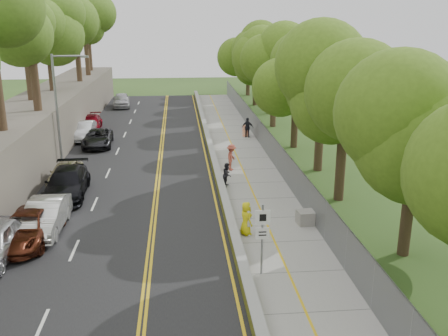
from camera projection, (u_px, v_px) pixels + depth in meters
The scene contains 25 objects.
ground at pixel (229, 245), 23.67m from camera, with size 140.00×140.00×0.00m, color #33511E.
road at pixel (137, 161), 37.49m from camera, with size 11.20×66.00×0.04m, color black.
sidewalk at pixel (242, 158), 38.19m from camera, with size 4.20×66.00×0.05m, color gray.
jersey_barrier at pixel (212, 156), 37.91m from camera, with size 0.42×66.00×0.60m, color yellow.
rock_embankment at pixel (23, 138), 36.20m from camera, with size 5.00×66.00×4.00m, color #595147.
chainlink_fence at pixel (270, 145), 38.10m from camera, with size 0.04×66.00×2.00m, color slate.
trees_embankment at pixel (16, 15), 33.80m from camera, with size 6.40×66.00×13.00m, color #517A21, non-canonical shape.
trees_fenceside at pixel (303, 65), 36.58m from camera, with size 7.00×66.00×14.00m, color #537A1D, non-canonical shape.
streetlight at pixel (60, 103), 34.76m from camera, with size 2.52×0.22×8.00m.
signpost at pixel (262, 232), 20.32m from camera, with size 0.62×0.09×3.10m.
construction_barrel at pixel (246, 131), 45.07m from camera, with size 0.62×0.62×1.02m, color #FB4603.
concrete_block at pixel (307, 217), 25.87m from camera, with size 1.06×0.79×0.71m, color gray.
car_1 at pixel (45, 216), 24.89m from camera, with size 1.68×4.82×1.59m, color beige.
car_2 at pixel (27, 228), 23.70m from camera, with size 2.40×5.20×1.44m, color #4F1F11.
car_3 at pixel (67, 183), 29.82m from camera, with size 2.30×5.66×1.64m, color black.
car_4 at pixel (65, 172), 32.30m from camera, with size 1.64×4.08×1.39m, color #BCB38A.
car_5 at pixel (84, 131), 43.92m from camera, with size 1.65×4.72×1.55m, color silver.
car_6 at pixel (98, 138), 41.57m from camera, with size 2.30×4.99×1.39m, color black.
car_7 at pixel (91, 123), 47.74m from camera, with size 1.92×4.71×1.37m, color maroon.
car_8 at pixel (122, 100), 59.96m from camera, with size 1.95×4.84×1.65m, color #B7B7BB.
painter_0 at pixel (246, 218), 24.45m from camera, with size 0.83×0.54×1.69m, color yellow.
painter_1 at pixel (248, 219), 24.47m from camera, with size 0.59×0.39×1.63m, color white.
painter_2 at pixel (227, 175), 31.60m from camera, with size 0.74×0.58×1.52m, color black.
painter_3 at pixel (231, 157), 34.87m from camera, with size 1.20×0.69×1.86m, color #A04233.
person_far at pixel (248, 128), 44.55m from camera, with size 1.04×0.43×1.78m, color black.
Camera 1 is at (-2.24, -21.50, 10.31)m, focal length 40.00 mm.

